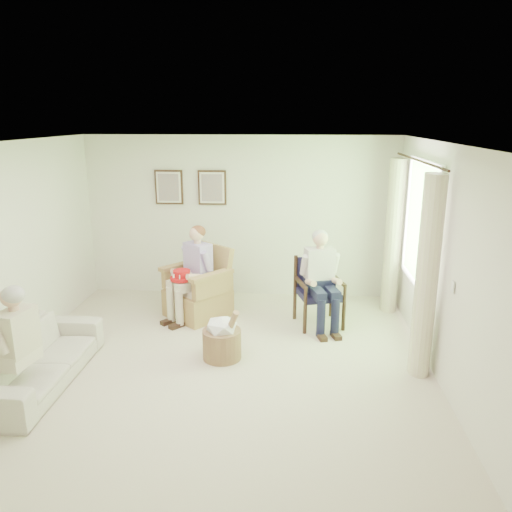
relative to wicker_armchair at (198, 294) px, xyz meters
name	(u,v)px	position (x,y,z in m)	size (l,w,h in m)	color
floor	(217,374)	(0.54, -1.75, -0.33)	(5.50, 5.50, 0.00)	beige
back_wall	(241,217)	(0.54, 1.00, 0.97)	(5.00, 0.04, 2.60)	silver
front_wall	(138,408)	(0.54, -4.50, 0.97)	(5.00, 0.04, 2.60)	silver
right_wall	(450,271)	(3.04, -1.75, 0.97)	(0.04, 5.50, 2.60)	silver
ceiling	(212,144)	(0.54, -1.75, 2.27)	(5.00, 5.50, 0.02)	white
window	(421,222)	(3.01, -0.55, 1.26)	(0.13, 2.50, 1.63)	#2D6B23
curtain_left	(427,278)	(2.87, -1.53, 0.82)	(0.34, 0.34, 2.30)	beige
curtain_right	(393,237)	(2.87, 0.43, 0.82)	(0.34, 0.34, 2.30)	beige
framed_print_left	(169,187)	(-0.61, 0.96, 1.45)	(0.45, 0.05, 0.55)	#382114
framed_print_right	(212,188)	(0.09, 0.96, 1.45)	(0.45, 0.05, 0.55)	#382114
wicker_armchair	(198,294)	(0.00, 0.00, 0.00)	(0.81, 0.81, 1.04)	#A67C4E
wood_armchair	(319,288)	(1.77, -0.15, 0.18)	(0.61, 0.57, 0.94)	black
sofa	(37,359)	(-1.41, -2.09, -0.04)	(0.76, 1.95, 0.57)	beige
person_wicker	(195,267)	(0.00, -0.14, 0.46)	(0.40, 0.62, 1.35)	beige
person_dark	(320,273)	(1.77, -0.30, 0.46)	(0.40, 0.62, 1.35)	#171933
person_sofa	(12,341)	(-1.41, -2.50, 0.37)	(0.42, 0.63, 1.24)	beige
red_hat	(182,276)	(-0.17, -0.28, 0.37)	(0.33, 0.33, 0.14)	red
hatbox	(222,338)	(0.55, -1.36, -0.06)	(0.61, 0.61, 0.70)	tan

